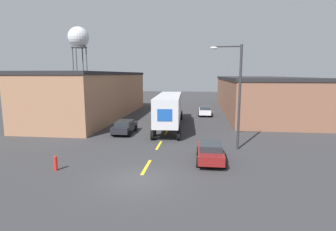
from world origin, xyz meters
The scene contains 11 objects.
ground_plane centered at (0.00, 0.00, 0.00)m, with size 160.00×160.00×0.00m, color #333335.
road_centerline centered at (0.00, 7.60, 0.00)m, with size 0.20×13.70×0.01m.
warehouse_left centered at (-11.55, 21.96, 3.21)m, with size 8.72×25.81×6.40m.
warehouse_right centered at (12.41, 29.04, 2.84)m, with size 10.46×29.68×5.66m.
semi_truck centered at (0.02, 15.79, 2.32)m, with size 3.37×14.63×3.85m.
parked_car_right_far centered at (4.23, 24.80, 0.73)m, with size 1.93×4.20×1.36m.
parked_car_left_far centered at (-4.23, 11.70, 0.73)m, with size 1.93×4.20×1.36m.
parked_car_right_near centered at (4.23, 3.82, 0.73)m, with size 1.93×4.20×1.36m.
water_tower centered at (-26.43, 49.30, 14.77)m, with size 5.09×5.09×17.64m.
street_lamp centered at (6.29, 7.16, 4.82)m, with size 2.50×0.32×8.35m.
fire_hydrant centered at (-5.60, 0.87, 0.49)m, with size 0.22×0.22×0.98m.
Camera 1 is at (3.41, -14.12, 6.06)m, focal length 28.00 mm.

